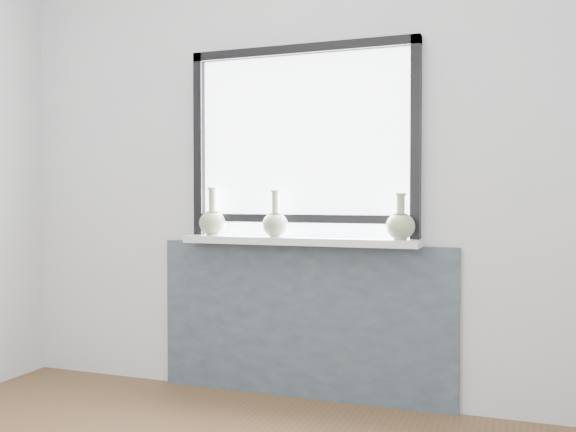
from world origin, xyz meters
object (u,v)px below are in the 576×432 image
(windowsill, at_px, (298,241))
(vase_c, at_px, (400,224))
(vase_b, at_px, (275,223))
(vase_a, at_px, (212,221))

(windowsill, height_order, vase_c, vase_c)
(vase_b, bearing_deg, vase_c, -1.08)
(vase_a, bearing_deg, vase_b, -1.41)
(vase_b, distance_m, vase_c, 0.69)
(vase_c, bearing_deg, windowsill, 177.80)
(windowsill, relative_size, vase_c, 5.53)
(vase_a, relative_size, vase_c, 1.14)
(windowsill, bearing_deg, vase_b, -176.27)
(vase_a, xyz_separation_m, vase_b, (0.39, -0.01, -0.00))
(windowsill, height_order, vase_b, vase_b)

